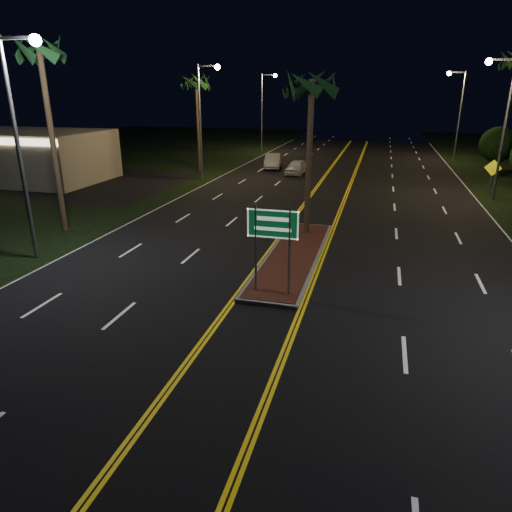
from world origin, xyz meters
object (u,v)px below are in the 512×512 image
(palm_left_near, at_px, (39,53))
(median_island, at_px, (293,256))
(highway_sign, at_px, (273,232))
(streetlight_right_mid, at_px, (501,113))
(palm_median, at_px, (312,84))
(shrub_far, at_px, (498,145))
(car_far, at_px, (273,160))
(warning_sign, at_px, (492,173))
(streetlight_right_far, at_px, (457,105))
(palm_left_far, at_px, (196,82))
(streetlight_left_far, at_px, (265,103))
(car_near, at_px, (297,166))
(streetlight_left_near, at_px, (22,126))
(commercial_building, at_px, (14,155))
(streetlight_left_mid, at_px, (204,109))

(palm_left_near, bearing_deg, median_island, -4.57)
(highway_sign, distance_m, palm_left_near, 14.92)
(streetlight_right_mid, bearing_deg, palm_median, -132.70)
(shrub_far, height_order, car_far, shrub_far)
(car_far, xyz_separation_m, warning_sign, (17.47, -9.10, 0.94))
(streetlight_right_far, relative_size, warning_sign, 3.40)
(palm_left_far, relative_size, shrub_far, 2.22)
(palm_left_far, distance_m, warning_sign, 24.98)
(median_island, xyz_separation_m, car_far, (-6.67, 24.54, 0.71))
(streetlight_left_far, xyz_separation_m, car_near, (6.80, -15.26, -4.93))
(palm_left_far, xyz_separation_m, car_far, (6.13, 3.54, -6.95))
(median_island, bearing_deg, shrub_far, 64.55)
(car_near, bearing_deg, palm_left_far, -169.18)
(streetlight_left_near, bearing_deg, palm_left_near, 115.26)
(streetlight_left_near, relative_size, car_far, 1.89)
(commercial_building, xyz_separation_m, palm_left_far, (13.20, 8.01, 5.74))
(palm_left_far, bearing_deg, shrub_far, 16.74)
(streetlight_left_mid, relative_size, palm_left_near, 0.92)
(median_island, bearing_deg, streetlight_right_mid, 54.72)
(streetlight_right_mid, height_order, palm_left_near, palm_left_near)
(streetlight_left_mid, bearing_deg, car_far, 62.39)
(streetlight_left_mid, bearing_deg, shrub_far, 26.18)
(car_near, xyz_separation_m, warning_sign, (14.62, -6.31, 1.01))
(warning_sign, bearing_deg, palm_left_near, -128.58)
(streetlight_left_near, height_order, streetlight_left_far, same)
(streetlight_left_mid, bearing_deg, streetlight_right_far, 40.30)
(median_island, relative_size, palm_median, 1.23)
(commercial_building, xyz_separation_m, streetlight_left_near, (15.39, -15.99, 3.65))
(highway_sign, bearing_deg, shrub_far, 67.43)
(highway_sign, distance_m, car_far, 29.55)
(car_near, bearing_deg, streetlight_left_far, 120.10)
(streetlight_right_mid, distance_m, warning_sign, 3.95)
(streetlight_left_far, height_order, streetlight_right_mid, same)
(median_island, xyz_separation_m, car_near, (-3.82, 21.74, 0.65))
(car_far, bearing_deg, palm_median, -81.84)
(streetlight_left_far, bearing_deg, streetlight_right_far, -5.38)
(commercial_building, bearing_deg, highway_sign, -33.48)
(streetlight_left_near, xyz_separation_m, shrub_far, (24.41, 32.00, -3.32))
(commercial_building, bearing_deg, car_far, 30.86)
(streetlight_right_mid, relative_size, shrub_far, 2.27)
(streetlight_left_mid, distance_m, streetlight_left_far, 20.00)
(streetlight_left_near, bearing_deg, commercial_building, 133.90)
(streetlight_right_mid, distance_m, car_far, 20.33)
(streetlight_right_mid, bearing_deg, streetlight_left_far, 133.97)
(highway_sign, bearing_deg, commercial_building, 146.52)
(streetlight_left_far, relative_size, shrub_far, 2.27)
(median_island, bearing_deg, streetlight_left_far, 106.00)
(streetlight_left_mid, xyz_separation_m, streetlight_right_far, (21.23, 18.00, 0.00))
(highway_sign, height_order, palm_median, palm_median)
(streetlight_left_near, bearing_deg, palm_left_far, 95.21)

